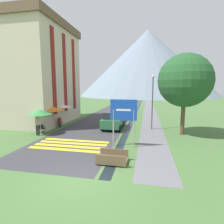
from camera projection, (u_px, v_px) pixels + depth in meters
name	position (u px, v px, depth m)	size (l,w,h in m)	color
ground_plane	(127.00, 114.00, 27.75)	(160.00, 160.00, 0.00)	#476B38
road	(121.00, 107.00, 37.95)	(6.40, 60.00, 0.01)	#38383D
footpath	(149.00, 108.00, 36.76)	(2.20, 60.00, 0.01)	slate
drainage_channel	(138.00, 108.00, 37.22)	(0.60, 60.00, 0.00)	black
crosswalk_marking	(71.00, 145.00, 13.14)	(5.44, 2.54, 0.01)	yellow
mountain_distant	(147.00, 63.00, 88.25)	(67.57, 67.57, 32.64)	slate
hotel_building	(42.00, 70.00, 20.93)	(6.29, 9.71, 11.82)	beige
road_sign	(123.00, 115.00, 12.47)	(1.91, 0.11, 3.44)	#9E9EA3
footbridge	(112.00, 159.00, 9.98)	(1.70, 1.10, 0.65)	brown
parked_car_near	(113.00, 120.00, 18.23)	(1.97, 3.83, 1.82)	#28663D
parked_car_far	(125.00, 109.00, 27.48)	(1.98, 4.47, 1.82)	black
cafe_chair_near_left	(39.00, 128.00, 16.42)	(0.40, 0.40, 0.85)	black
cafe_chair_middle	(48.00, 125.00, 17.77)	(0.40, 0.40, 0.85)	black
cafe_chair_far_left	(56.00, 122.00, 19.30)	(0.40, 0.40, 0.85)	black
cafe_chair_near_right	(42.00, 128.00, 16.39)	(0.40, 0.40, 0.85)	black
cafe_chair_far_right	(60.00, 122.00, 19.19)	(0.40, 0.40, 0.85)	black
cafe_umbrella_front_green	(40.00, 112.00, 15.91)	(2.11, 2.11, 2.29)	#B7B2A8
cafe_umbrella_middle_orange	(52.00, 109.00, 17.91)	(2.43, 2.43, 2.31)	#B7B2A8
cafe_umbrella_rear_white	(61.00, 106.00, 20.44)	(2.42, 2.42, 2.34)	#B7B2A8
person_standing_terrace	(37.00, 124.00, 15.55)	(0.32, 0.32, 1.77)	#282833
person_seated_far	(44.00, 124.00, 17.32)	(0.32, 0.32, 1.25)	#282833
person_seated_near	(60.00, 121.00, 18.82)	(0.32, 0.32, 1.25)	#282833
streetlamp	(152.00, 98.00, 17.59)	(0.28, 0.28, 5.50)	#515156
tree_by_path	(185.00, 81.00, 15.37)	(4.70, 4.70, 7.24)	brown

